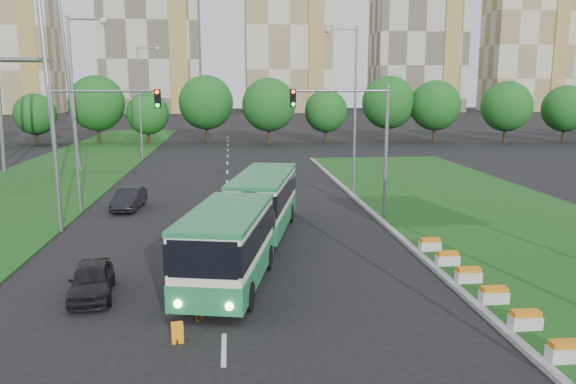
{
  "coord_description": "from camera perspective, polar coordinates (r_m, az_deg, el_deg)",
  "views": [
    {
      "loc": [
        -2.7,
        -21.94,
        7.88
      ],
      "look_at": [
        0.18,
        5.72,
        2.6
      ],
      "focal_mm": 35.0,
      "sensor_mm": 36.0,
      "label": 1
    }
  ],
  "objects": [
    {
      "name": "left_verge",
      "position": [
        49.99,
        -23.67,
        0.83
      ],
      "size": [
        12.0,
        110.0,
        0.1
      ],
      "primitive_type": "cube",
      "color": "#164F17",
      "rests_on": "ground"
    },
    {
      "name": "apartment_tower_east",
      "position": [
        182.04,
        13.05,
        15.41
      ],
      "size": [
        27.0,
        15.0,
        47.0
      ],
      "primitive_type": "cube",
      "color": "beige",
      "rests_on": "ground"
    },
    {
      "name": "flower_planters",
      "position": [
        22.84,
        18.98,
        -8.85
      ],
      "size": [
        1.1,
        11.5,
        0.6
      ],
      "primitive_type": null,
      "color": "silver",
      "rests_on": "grass_median"
    },
    {
      "name": "lane_markings",
      "position": [
        42.68,
        -6.23,
        0.05
      ],
      "size": [
        0.2,
        100.0,
        0.01
      ],
      "primitive_type": null,
      "color": "silver",
      "rests_on": "ground"
    },
    {
      "name": "ground",
      "position": [
        23.47,
        1.03,
        -8.87
      ],
      "size": [
        360.0,
        360.0,
        0.0
      ],
      "primitive_type": "plane",
      "color": "black",
      "rests_on": "ground"
    },
    {
      "name": "articulated_bus",
      "position": [
        26.68,
        -4.25,
        -2.66
      ],
      "size": [
        2.64,
        16.93,
        2.79
      ],
      "rotation": [
        0.0,
        0.0,
        -0.22
      ],
      "color": "silver",
      "rests_on": "ground"
    },
    {
      "name": "midrise_east",
      "position": [
        195.71,
        23.03,
        13.47
      ],
      "size": [
        24.0,
        14.0,
        40.0
      ],
      "primitive_type": "cube",
      "color": "beige",
      "rests_on": "ground"
    },
    {
      "name": "traffic_mast_left",
      "position": [
        31.98,
        -19.9,
        5.57
      ],
      "size": [
        5.76,
        0.32,
        8.0
      ],
      "color": "gray",
      "rests_on": "ground"
    },
    {
      "name": "street_lamps",
      "position": [
        32.0,
        -6.51,
        7.31
      ],
      "size": [
        36.0,
        60.0,
        12.0
      ],
      "primitive_type": null,
      "color": "gray",
      "rests_on": "ground"
    },
    {
      "name": "shopping_trolley",
      "position": [
        18.34,
        -11.18,
        -13.85
      ],
      "size": [
        0.36,
        0.38,
        0.62
      ],
      "rotation": [
        0.0,
        0.0,
        0.17
      ],
      "color": "orange",
      "rests_on": "ground"
    },
    {
      "name": "median_kerb",
      "position": [
        32.15,
        10.06,
        -3.44
      ],
      "size": [
        0.3,
        60.0,
        0.18
      ],
      "primitive_type": "cube",
      "color": "#979797",
      "rests_on": "ground"
    },
    {
      "name": "apartment_tower_ceast",
      "position": [
        173.7,
        -0.05,
        16.41
      ],
      "size": [
        25.0,
        15.0,
        50.0
      ],
      "primitive_type": "cube",
      "color": "beige",
      "rests_on": "ground"
    },
    {
      "name": "traffic_mast_median",
      "position": [
        32.9,
        7.27,
        6.25
      ],
      "size": [
        5.76,
        0.32,
        8.0
      ],
      "color": "gray",
      "rests_on": "ground"
    },
    {
      "name": "apartment_tower_west",
      "position": [
        183.59,
        -26.67,
        14.69
      ],
      "size": [
        26.0,
        15.0,
        48.0
      ],
      "primitive_type": "cube",
      "color": "beige",
      "rests_on": "ground"
    },
    {
      "name": "car_left_near",
      "position": [
        22.74,
        -19.32,
        -8.41
      ],
      "size": [
        2.06,
        4.02,
        1.31
      ],
      "primitive_type": "imported",
      "rotation": [
        0.0,
        0.0,
        0.14
      ],
      "color": "black",
      "rests_on": "ground"
    },
    {
      "name": "car_left_far",
      "position": [
        37.72,
        -15.85,
        -0.66
      ],
      "size": [
        1.79,
        4.27,
        1.37
      ],
      "primitive_type": "imported",
      "rotation": [
        0.0,
        0.0,
        -0.08
      ],
      "color": "black",
      "rests_on": "ground"
    },
    {
      "name": "pedestrian",
      "position": [
        19.61,
        -9.07,
        -10.43
      ],
      "size": [
        0.6,
        0.72,
        1.68
      ],
      "primitive_type": "imported",
      "rotation": [
        0.0,
        0.0,
        1.2
      ],
      "color": "gray",
      "rests_on": "ground"
    },
    {
      "name": "grass_median",
      "position": [
        34.7,
        21.18,
        -2.99
      ],
      "size": [
        14.0,
        60.0,
        0.15
      ],
      "primitive_type": "cube",
      "color": "#164F17",
      "rests_on": "ground"
    },
    {
      "name": "apartment_tower_cwest",
      "position": [
        174.33,
        -13.82,
        16.42
      ],
      "size": [
        28.0,
        15.0,
        52.0
      ],
      "primitive_type": "cube",
      "color": "beige",
      "rests_on": "ground"
    },
    {
      "name": "tree_line",
      "position": [
        78.06,
        3.48,
        8.25
      ],
      "size": [
        120.0,
        8.0,
        9.0
      ],
      "primitive_type": null,
      "color": "#165417",
      "rests_on": "ground"
    }
  ]
}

